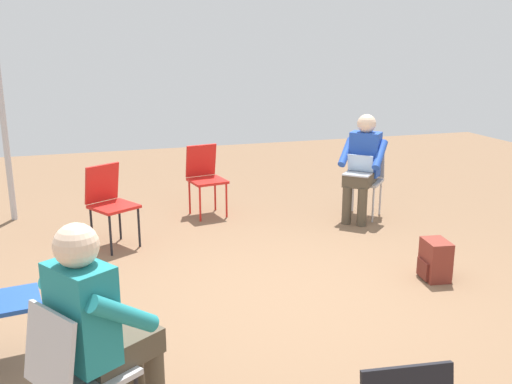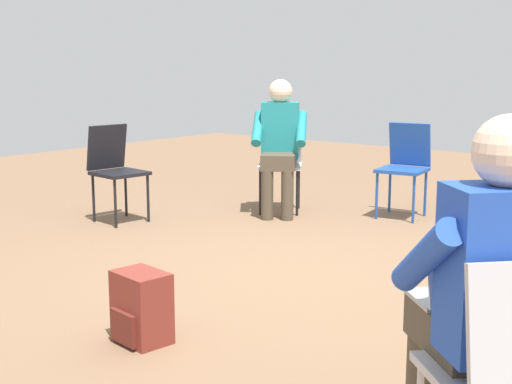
{
  "view_description": "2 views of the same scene",
  "coord_description": "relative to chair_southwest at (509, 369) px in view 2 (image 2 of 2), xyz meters",
  "views": [
    {
      "loc": [
        1.51,
        4.05,
        2.08
      ],
      "look_at": [
        0.25,
        -0.03,
        0.93
      ],
      "focal_mm": 40.0,
      "sensor_mm": 36.0,
      "label": 1
    },
    {
      "loc": [
        -3.71,
        -2.58,
        1.38
      ],
      "look_at": [
        -0.1,
        0.31,
        0.54
      ],
      "focal_mm": 50.0,
      "sensor_mm": 36.0,
      "label": 2
    }
  ],
  "objects": [
    {
      "name": "chair_southwest",
      "position": [
        0.0,
        0.0,
        0.0
      ],
      "size": [
        0.58,
        0.59,
        0.85
      ],
      "rotation": [
        0.0,
        0.0,
        -0.75
      ],
      "color": "#B7B7BC",
      "rests_on": "ground"
    },
    {
      "name": "chair_east",
      "position": [
        3.84,
        2.29,
        0.0
      ],
      "size": [
        0.49,
        0.45,
        0.85
      ],
      "rotation": [
        0.0,
        0.0,
        1.72
      ],
      "color": "#1E4799",
      "rests_on": "ground"
    },
    {
      "name": "ground_plane",
      "position": [
        1.71,
        1.93,
        -0.5
      ],
      "size": [
        14.09,
        14.09,
        0.0
      ],
      "primitive_type": "plane",
      "color": "brown"
    },
    {
      "name": "chair_northeast",
      "position": [
        3.35,
        3.34,
        0.0
      ],
      "size": [
        0.58,
        0.56,
        0.85
      ],
      "rotation": [
        0.0,
        0.0,
        2.15
      ],
      "color": "#B7B7BC",
      "rests_on": "ground"
    },
    {
      "name": "person_with_laptop",
      "position": [
        0.12,
        0.12,
        0.2
      ],
      "size": [
        0.63,
        0.64,
        1.24
      ],
      "rotation": [
        0.0,
        0.0,
        -0.75
      ],
      "color": "#4C4233",
      "rests_on": "ground"
    },
    {
      "name": "person_in_teal",
      "position": [
        3.21,
        3.24,
        0.2
      ],
      "size": [
        0.63,
        0.63,
        1.24
      ],
      "rotation": [
        0.0,
        0.0,
        2.15
      ],
      "color": "#4C4233",
      "rests_on": "ground"
    },
    {
      "name": "chair_north",
      "position": [
        2.07,
        4.2,
        0.0
      ],
      "size": [
        0.44,
        0.48,
        0.85
      ],
      "rotation": [
        0.0,
        0.0,
        3.03
      ],
      "color": "black",
      "rests_on": "ground"
    },
    {
      "name": "backpack_near_laptop_user",
      "position": [
        0.3,
        1.92,
        -0.34
      ],
      "size": [
        0.28,
        0.31,
        0.36
      ],
      "rotation": [
        0.0,
        0.0,
        1.43
      ],
      "color": "maroon",
      "rests_on": "ground"
    }
  ]
}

